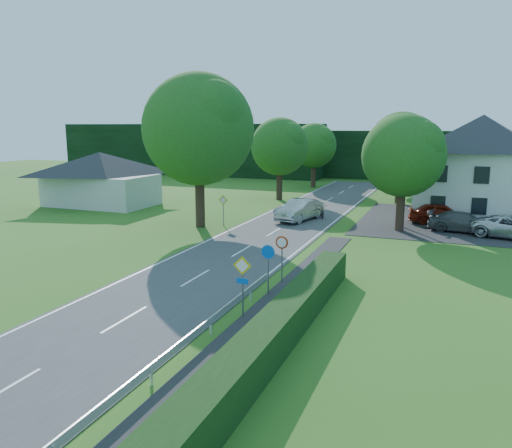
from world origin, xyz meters
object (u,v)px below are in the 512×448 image
at_px(moving_car, 300,210).
at_px(parasol, 448,207).
at_px(streetlight, 399,169).
at_px(motorcycle, 322,211).
at_px(parked_car_grey, 463,222).
at_px(parked_car_red, 441,213).

height_order(moving_car, parasol, parasol).
bearing_deg(streetlight, motorcycle, 169.26).
bearing_deg(parked_car_grey, parasol, 17.19).
bearing_deg(motorcycle, parked_car_red, -16.54).
bearing_deg(moving_car, parasol, 40.38).
bearing_deg(parked_car_red, motorcycle, 88.95).
height_order(streetlight, motorcycle, streetlight).
bearing_deg(parked_car_grey, parked_car_red, 37.55).
relative_size(motorcycle, parasol, 1.02).
distance_m(streetlight, parasol, 7.12).
xyz_separation_m(streetlight, parasol, (3.68, 5.00, -3.48)).
xyz_separation_m(moving_car, motorcycle, (1.38, 1.95, -0.29)).
distance_m(parked_car_red, parked_car_grey, 3.14).
relative_size(parked_car_grey, parasol, 2.39).
xyz_separation_m(parked_car_red, parasol, (0.49, 3.13, 0.11)).
bearing_deg(parked_car_red, moving_car, 98.50).
xyz_separation_m(parked_car_red, parked_car_grey, (1.65, -2.67, -0.11)).
relative_size(parked_car_red, parasol, 2.34).
bearing_deg(parked_car_grey, moving_car, 95.71).
distance_m(streetlight, moving_car, 8.47).
bearing_deg(parasol, parked_car_grey, -78.69).
bearing_deg(parasol, parked_car_red, -98.82).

